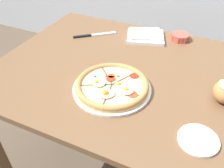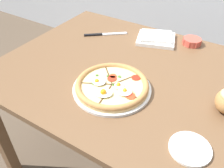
{
  "view_description": "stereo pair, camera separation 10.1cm",
  "coord_description": "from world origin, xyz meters",
  "views": [
    {
      "loc": [
        0.38,
        -0.89,
        1.43
      ],
      "look_at": [
        0.05,
        -0.17,
        0.8
      ],
      "focal_mm": 38.0,
      "sensor_mm": 36.0,
      "label": 1
    },
    {
      "loc": [
        0.46,
        -0.84,
        1.43
      ],
      "look_at": [
        0.05,
        -0.17,
        0.8
      ],
      "focal_mm": 38.0,
      "sensor_mm": 36.0,
      "label": 2
    }
  ],
  "objects": [
    {
      "name": "ground_plane",
      "position": [
        0.0,
        0.0,
        0.0
      ],
      "size": [
        12.0,
        12.0,
        0.0
      ],
      "primitive_type": "plane",
      "color": "brown"
    },
    {
      "name": "napkin_folded",
      "position": [
        0.03,
        0.34,
        0.78
      ],
      "size": [
        0.25,
        0.23,
        0.04
      ],
      "rotation": [
        0.0,
        0.0,
        0.32
      ],
      "color": "white",
      "rests_on": "dining_table"
    },
    {
      "name": "ramekin_bowl",
      "position": [
        0.22,
        0.41,
        0.79
      ],
      "size": [
        0.11,
        0.11,
        0.04
      ],
      "color": "#C64C3D",
      "rests_on": "dining_table"
    },
    {
      "name": "side_saucer",
      "position": [
        0.43,
        -0.3,
        0.77
      ],
      "size": [
        0.14,
        0.14,
        0.01
      ],
      "color": "white",
      "rests_on": "dining_table"
    },
    {
      "name": "bread_piece_near",
      "position": [
        0.48,
        -0.04,
        0.82
      ],
      "size": [
        0.11,
        0.12,
        0.09
      ],
      "rotation": [
        0.0,
        0.0,
        1.94
      ],
      "color": "#A3703D",
      "rests_on": "dining_table"
    },
    {
      "name": "dining_table",
      "position": [
        0.0,
        0.0,
        0.66
      ],
      "size": [
        1.17,
        0.98,
        0.77
      ],
      "color": "brown",
      "rests_on": "ground_plane"
    },
    {
      "name": "knife_main",
      "position": [
        -0.26,
        0.24,
        0.77
      ],
      "size": [
        0.21,
        0.18,
        0.01
      ],
      "rotation": [
        0.0,
        0.0,
        0.68
      ],
      "color": "silver",
      "rests_on": "dining_table"
    },
    {
      "name": "pizza",
      "position": [
        0.05,
        -0.17,
        0.79
      ],
      "size": [
        0.34,
        0.34,
        0.06
      ],
      "color": "white",
      "rests_on": "dining_table"
    }
  ]
}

